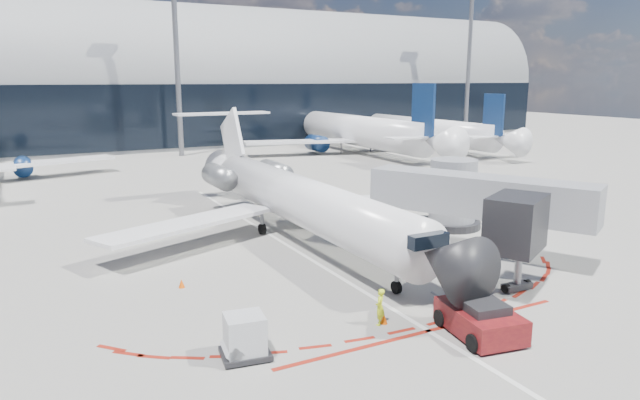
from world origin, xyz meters
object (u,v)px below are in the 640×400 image
pushback_tug (480,320)px  regional_jet (294,197)px  ramp_worker (380,307)px  uld_container (245,337)px

pushback_tug → regional_jet: bearing=100.5°
regional_jet → ramp_worker: size_ratio=20.08×
regional_jet → ramp_worker: 14.59m
pushback_tug → uld_container: 9.48m
regional_jet → ramp_worker: regional_jet is taller
ramp_worker → pushback_tug: bearing=95.3°
ramp_worker → uld_container: size_ratio=0.80×
pushback_tug → ramp_worker: size_ratio=3.66×
pushback_tug → uld_container: size_ratio=2.94×
ramp_worker → uld_container: (-6.07, -0.13, 0.03)m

